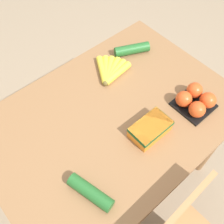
{
  "coord_description": "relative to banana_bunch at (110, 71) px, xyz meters",
  "views": [
    {
      "loc": [
        0.42,
        0.48,
        1.73
      ],
      "look_at": [
        0.0,
        0.0,
        0.79
      ],
      "focal_mm": 42.0,
      "sensor_mm": 36.0,
      "label": 1
    }
  ],
  "objects": [
    {
      "name": "tomato_pack",
      "position": [
        -0.16,
        0.4,
        0.02
      ],
      "size": [
        0.16,
        0.16,
        0.08
      ],
      "color": "black",
      "rests_on": "dining_table"
    },
    {
      "name": "cucumber_far",
      "position": [
        -0.18,
        -0.04,
        0.01
      ],
      "size": [
        0.19,
        0.13,
        0.05
      ],
      "color": "#236028",
      "rests_on": "dining_table"
    },
    {
      "name": "carrot_bag",
      "position": [
        0.09,
        0.36,
        0.02
      ],
      "size": [
        0.17,
        0.1,
        0.06
      ],
      "color": "orange",
      "rests_on": "dining_table"
    },
    {
      "name": "cucumber_near",
      "position": [
        0.44,
        0.41,
        0.01
      ],
      "size": [
        0.09,
        0.19,
        0.05
      ],
      "color": "#236028",
      "rests_on": "dining_table"
    },
    {
      "name": "banana_bunch",
      "position": [
        0.0,
        0.0,
        0.0
      ],
      "size": [
        0.18,
        0.17,
        0.03
      ],
      "color": "brown",
      "rests_on": "dining_table"
    },
    {
      "name": "dining_table",
      "position": [
        0.16,
        0.2,
        -0.14
      ],
      "size": [
        1.12,
        0.8,
        0.76
      ],
      "color": "olive",
      "rests_on": "ground_plane"
    },
    {
      "name": "ground_plane",
      "position": [
        0.16,
        0.2,
        -0.78
      ],
      "size": [
        12.0,
        12.0,
        0.0
      ],
      "primitive_type": "plane",
      "color": "gray"
    }
  ]
}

